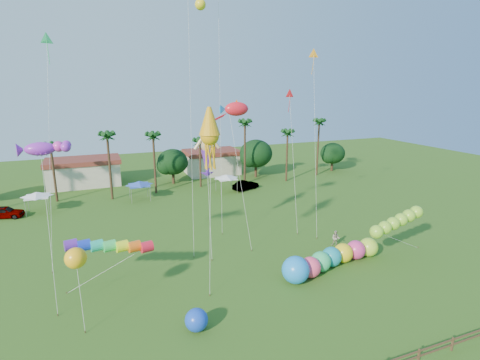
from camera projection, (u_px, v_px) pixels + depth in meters
name	position (u px, v px, depth m)	size (l,w,h in m)	color
ground	(291.00, 330.00, 27.45)	(160.00, 160.00, 0.00)	#285116
tree_line	(188.00, 160.00, 67.24)	(69.46, 8.91, 11.00)	#3A2819
buildings_row	(146.00, 169.00, 70.79)	(35.00, 7.00, 4.00)	beige
tent_row	(140.00, 184.00, 57.27)	(31.00, 4.00, 0.60)	white
car_a	(4.00, 212.00, 50.39)	(1.93, 4.79, 1.63)	#4C4C54
car_b	(246.00, 185.00, 64.01)	(1.69, 4.85, 1.60)	#4C4C54
spectator_b	(336.00, 238.00, 41.57)	(0.86, 0.67, 1.77)	#ADA190
caterpillar_inflatable	(329.00, 259.00, 36.27)	(12.34, 4.42, 2.51)	#FF436F
blue_ball	(196.00, 320.00, 27.19)	(1.70, 1.70, 1.70)	blue
rainbow_tube	(126.00, 250.00, 32.49)	(8.72, 1.38, 4.02)	red
green_worm	(377.00, 232.00, 37.16)	(10.61, 1.80, 4.09)	#8ACF2E
orange_ball_kite	(76.00, 258.00, 27.05)	(1.59, 2.27, 6.06)	#FFB114
merman_kite	(207.00, 156.00, 40.40)	(2.34, 5.58, 12.52)	tan
fish_kite	(237.00, 109.00, 41.70)	(4.37, 6.67, 15.72)	red
squid_kite	(210.00, 136.00, 32.31)	(2.53, 4.69, 15.77)	orange
lobster_kite	(40.00, 149.00, 29.72)	(4.40, 5.76, 13.29)	purple
delta_kite_red	(290.00, 96.00, 44.59)	(1.31, 4.07, 17.02)	red
delta_kite_yellow	(314.00, 57.00, 43.59)	(2.28, 5.26, 21.58)	orange
delta_kite_green	(47.00, 43.00, 35.15)	(2.30, 5.14, 22.28)	#36E87B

